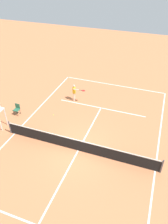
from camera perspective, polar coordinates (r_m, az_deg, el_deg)
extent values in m
plane|color=#D37A4C|center=(15.33, -1.50, -9.90)|extent=(60.00, 60.00, 0.00)
cube|color=white|center=(23.12, 7.61, 6.98)|extent=(10.24, 0.10, 0.01)
cube|color=white|center=(14.81, 17.91, -14.28)|extent=(0.10, 20.00, 0.01)
cube|color=white|center=(17.40, -17.48, -5.32)|extent=(0.10, 20.00, 0.01)
cube|color=white|center=(19.36, 4.43, 1.07)|extent=(7.68, 0.10, 0.01)
cube|color=white|center=(15.33, -1.50, -9.89)|extent=(0.10, 11.00, 0.01)
cylinder|color=#4C4C51|center=(14.45, 19.49, -13.12)|extent=(0.10, 0.10, 1.07)
cylinder|color=#4C4C51|center=(17.24, -18.60, -3.72)|extent=(0.10, 0.10, 1.07)
cube|color=black|center=(15.01, -1.53, -8.68)|extent=(10.84, 0.03, 0.91)
cube|color=white|center=(14.68, -1.56, -7.35)|extent=(10.84, 0.04, 0.06)
cylinder|color=beige|center=(20.27, -2.45, 4.12)|extent=(0.12, 0.12, 0.75)
cylinder|color=beige|center=(20.11, -2.64, 3.83)|extent=(0.12, 0.12, 0.75)
cylinder|color=yellow|center=(19.85, -2.59, 5.62)|extent=(0.28, 0.28, 0.59)
sphere|color=beige|center=(19.63, -2.63, 6.79)|extent=(0.21, 0.21, 0.21)
cylinder|color=beige|center=(19.99, -2.42, 5.95)|extent=(0.09, 0.09, 0.52)
cylinder|color=beige|center=(19.51, -2.06, 5.83)|extent=(0.52, 0.12, 0.09)
cylinder|color=black|center=(19.41, -0.96, 5.67)|extent=(0.26, 0.05, 0.04)
ellipsoid|color=red|center=(19.33, -0.14, 5.54)|extent=(0.34, 0.30, 0.04)
sphere|color=#CCE033|center=(18.57, -7.90, -0.76)|extent=(0.07, 0.07, 0.07)
cylinder|color=silver|center=(17.56, -20.87, -2.47)|extent=(0.07, 0.07, 1.55)
cylinder|color=silver|center=(17.97, -19.54, -1.20)|extent=(0.07, 0.07, 1.55)
cylinder|color=#262626|center=(19.00, -16.78, -0.47)|extent=(0.04, 0.04, 0.45)
cylinder|color=#262626|center=(19.19, -17.64, -0.26)|extent=(0.04, 0.04, 0.45)
cylinder|color=#262626|center=(19.23, -16.20, 0.11)|extent=(0.04, 0.04, 0.45)
cylinder|color=#262626|center=(19.41, -17.06, 0.31)|extent=(0.04, 0.04, 0.45)
cube|color=#2D6B4C|center=(19.07, -17.05, 0.55)|extent=(0.44, 0.44, 0.06)
cube|color=#2D6B4C|center=(19.07, -16.81, 1.52)|extent=(0.44, 0.04, 0.44)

